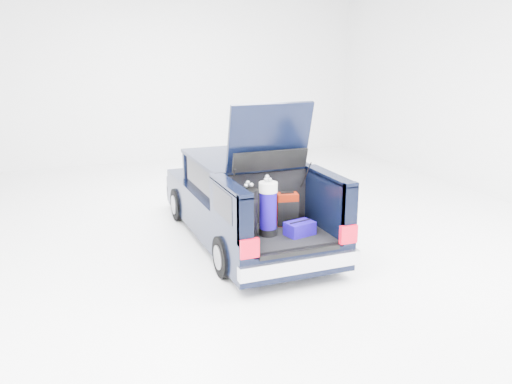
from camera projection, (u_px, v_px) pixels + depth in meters
name	position (u px, v px, depth m)	size (l,w,h in m)	color
ground	(246.00, 239.00, 9.42)	(14.00, 14.00, 0.00)	white
car	(243.00, 200.00, 9.33)	(1.87, 4.65, 2.47)	black
red_suitcase	(287.00, 209.00, 8.24)	(0.35, 0.27, 0.53)	#691203
black_golf_bag	(249.00, 213.00, 7.63)	(0.24, 0.29, 0.84)	black
blue_golf_bag	(268.00, 208.00, 7.77)	(0.32, 0.32, 0.89)	black
blue_duffel	(300.00, 228.00, 7.85)	(0.46, 0.35, 0.22)	#150581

